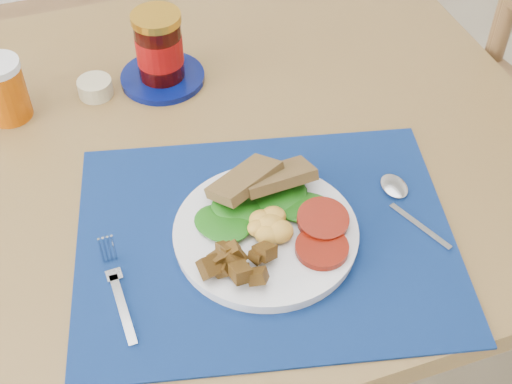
% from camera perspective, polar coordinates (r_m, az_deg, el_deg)
% --- Properties ---
extents(table, '(1.40, 0.90, 0.75)m').
position_cam_1_polar(table, '(1.14, -11.70, -1.00)').
color(table, brown).
rests_on(table, ground).
extents(chair_far, '(0.43, 0.41, 1.16)m').
position_cam_1_polar(chair_far, '(1.78, -14.62, 14.23)').
color(chair_far, brown).
rests_on(chair_far, ground).
extents(placemat, '(0.58, 0.50, 0.00)m').
position_cam_1_polar(placemat, '(0.96, 0.78, -3.78)').
color(placemat, black).
rests_on(placemat, table).
extents(breakfast_plate, '(0.24, 0.24, 0.06)m').
position_cam_1_polar(breakfast_plate, '(0.94, 0.58, -3.26)').
color(breakfast_plate, silver).
rests_on(breakfast_plate, placemat).
extents(fork, '(0.02, 0.16, 0.00)m').
position_cam_1_polar(fork, '(0.92, -11.04, -7.49)').
color(fork, '#B2B5BA').
rests_on(fork, placemat).
extents(spoon, '(0.05, 0.15, 0.00)m').
position_cam_1_polar(spoon, '(1.02, 11.64, -0.64)').
color(spoon, '#B2B5BA').
rests_on(spoon, placemat).
extents(juice_glass, '(0.07, 0.07, 0.10)m').
position_cam_1_polar(juice_glass, '(1.18, -19.50, 7.61)').
color(juice_glass, '#B24904').
rests_on(juice_glass, table).
extents(ramekin, '(0.06, 0.06, 0.03)m').
position_cam_1_polar(ramekin, '(1.21, -12.74, 8.15)').
color(ramekin, '#C2B88E').
rests_on(ramekin, table).
extents(jam_on_saucer, '(0.14, 0.14, 0.13)m').
position_cam_1_polar(jam_on_saucer, '(1.19, -7.71, 11.02)').
color(jam_on_saucer, '#050E50').
rests_on(jam_on_saucer, table).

